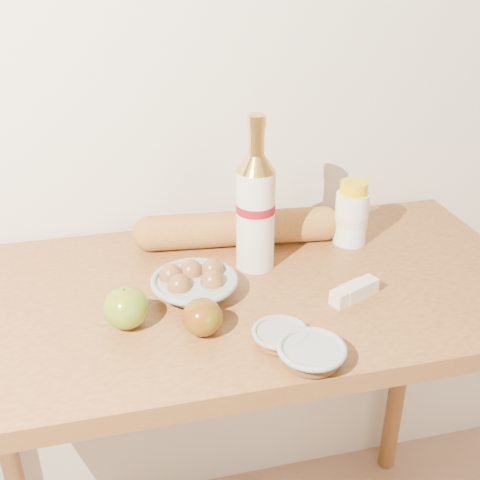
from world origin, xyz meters
name	(u,v)px	position (x,y,z in m)	size (l,w,h in m)	color
back_wall	(201,49)	(0.00, 1.51, 1.30)	(3.50, 0.02, 2.60)	silver
table	(237,338)	(0.00, 1.18, 0.78)	(1.20, 0.60, 0.90)	#A06833
bourbon_bottle	(256,208)	(0.06, 1.26, 1.03)	(0.09, 0.09, 0.32)	beige
cream_bottle	(351,215)	(0.29, 1.31, 0.97)	(0.08, 0.08, 0.15)	white
egg_bowl	(194,283)	(-0.09, 1.17, 0.92)	(0.17, 0.17, 0.06)	gray
baguette	(238,228)	(0.05, 1.36, 0.94)	(0.47, 0.12, 0.08)	#C0813A
apple_yellowgreen	(126,308)	(-0.22, 1.10, 0.94)	(0.09, 0.09, 0.08)	olive
apple_redgreen_right	(202,317)	(-0.09, 1.05, 0.93)	(0.09, 0.09, 0.07)	#930F08
sugar_bowl	(311,354)	(0.07, 0.93, 0.92)	(0.14, 0.14, 0.03)	#8F9C96
syrup_bowl	(280,336)	(0.03, 0.99, 0.92)	(0.10, 0.10, 0.03)	gray
butter_stick	(354,292)	(0.21, 1.09, 0.91)	(0.11, 0.07, 0.03)	beige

